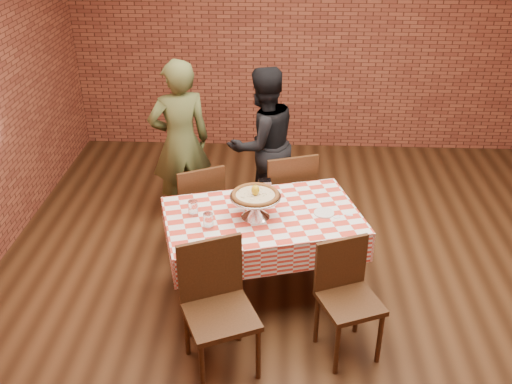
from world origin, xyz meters
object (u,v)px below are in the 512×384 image
pizza_stand (255,206)px  condiment_caddy (265,188)px  chair_far_right (284,194)px  diner_olive (180,142)px  chair_near_right (350,304)px  pizza (255,195)px  diner_black (263,144)px  table (262,255)px  water_glass_right (193,208)px  water_glass_left (208,221)px  chair_far_left (196,206)px  chair_near_left (221,314)px

pizza_stand → condiment_caddy: size_ratio=2.81×
chair_far_right → diner_olive: (-1.00, 0.36, 0.34)m
chair_near_right → chair_far_right: 1.56m
diner_olive → pizza: bearing=98.6°
pizza → chair_near_right: size_ratio=0.42×
chair_far_right → pizza: bearing=56.8°
chair_near_right → diner_black: size_ratio=0.57×
table → water_glass_right: water_glass_right is taller
pizza_stand → water_glass_left: (-0.34, -0.18, -0.03)m
pizza_stand → diner_black: 1.35m
water_glass_left → diner_black: bearing=77.2°
table → chair_far_left: chair_far_left is taller
pizza_stand → diner_olive: size_ratio=0.24×
table → chair_near_left: (-0.25, -0.82, 0.09)m
water_glass_left → chair_far_left: size_ratio=0.13×
table → diner_olive: 1.53m
condiment_caddy → chair_far_left: (-0.62, 0.33, -0.38)m
pizza → water_glass_right: bearing=180.0°
pizza_stand → pizza: 0.09m
pizza_stand → water_glass_right: pizza_stand is taller
condiment_caddy → chair_far_left: condiment_caddy is taller
water_glass_left → chair_near_left: chair_near_left is taller
chair_near_right → diner_olive: bearing=106.4°
diner_olive → chair_near_right: bearing=104.8°
pizza → water_glass_right: (-0.48, 0.00, -0.12)m
pizza_stand → chair_far_right: 0.98m
water_glass_left → diner_black: 1.56m
water_glass_right → chair_near_left: (0.28, -0.80, -0.35)m
water_glass_right → diner_olive: diner_olive is taller
water_glass_left → chair_far_right: 1.24m
water_glass_right → chair_far_left: 0.76m
chair_far_left → diner_black: diner_black is taller
chair_far_right → diner_black: diner_black is taller
water_glass_left → chair_far_right: bearing=61.7°
diner_olive → pizza_stand: bearing=98.6°
condiment_caddy → water_glass_right: bearing=-155.1°
pizza → water_glass_right: pizza is taller
pizza_stand → chair_far_right: size_ratio=0.42×
pizza → table: bearing=27.4°
pizza → chair_far_left: 1.00m
water_glass_left → diner_black: diner_black is taller
table → chair_near_right: chair_near_right is taller
pizza_stand → pizza: (-0.00, 0.00, 0.09)m
table → chair_far_right: size_ratio=1.56×
pizza_stand → condiment_caddy: (0.06, 0.33, -0.02)m
table → pizza: (-0.05, -0.03, 0.56)m
diner_olive → chair_near_left: bearing=82.4°
pizza_stand → chair_near_right: 1.01m
table → chair_near_right: bearing=-45.5°
water_glass_right → pizza: bearing=-0.0°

